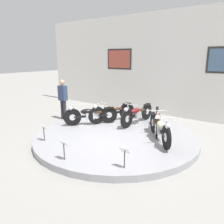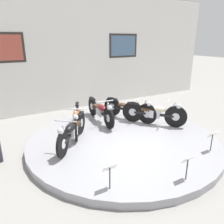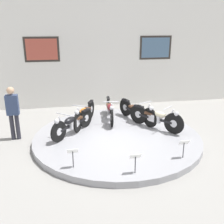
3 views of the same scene
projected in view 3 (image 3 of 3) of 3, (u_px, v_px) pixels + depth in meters
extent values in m
plane|color=gray|center=(117.00, 140.00, 8.25)|extent=(60.00, 60.00, 0.00)
cylinder|color=#99999E|center=(117.00, 137.00, 8.22)|extent=(5.16, 5.16, 0.18)
cube|color=white|center=(100.00, 54.00, 11.13)|extent=(14.00, 0.20, 4.51)
cube|color=#2D2823|center=(42.00, 49.00, 10.57)|extent=(1.40, 0.02, 1.00)
cube|color=#B24C3D|center=(42.00, 49.00, 10.56)|extent=(1.24, 0.02, 0.84)
cube|color=#2D2823|center=(156.00, 48.00, 11.34)|extent=(1.40, 0.02, 1.00)
cube|color=slate|center=(156.00, 48.00, 11.33)|extent=(1.24, 0.02, 0.84)
cylinder|color=black|center=(59.00, 132.00, 7.62)|extent=(0.45, 0.52, 0.63)
cylinder|color=silver|center=(59.00, 132.00, 7.62)|extent=(0.19, 0.21, 0.22)
cylinder|color=black|center=(86.00, 118.00, 8.73)|extent=(0.45, 0.52, 0.63)
cylinder|color=silver|center=(86.00, 118.00, 8.73)|extent=(0.19, 0.21, 0.22)
cube|color=black|center=(73.00, 124.00, 8.17)|extent=(0.85, 1.00, 0.07)
cube|color=silver|center=(72.00, 124.00, 8.13)|extent=(0.36, 0.37, 0.24)
ellipsoid|color=black|center=(70.00, 120.00, 8.00)|extent=(0.48, 0.51, 0.20)
cube|color=#472D1E|center=(77.00, 118.00, 8.31)|extent=(0.36, 0.37, 0.07)
cube|color=black|center=(86.00, 110.00, 8.64)|extent=(0.31, 0.34, 0.06)
cylinder|color=silver|center=(62.00, 124.00, 7.68)|extent=(0.19, 0.22, 0.54)
cylinder|color=silver|center=(63.00, 114.00, 7.68)|extent=(0.43, 0.37, 0.03)
sphere|color=silver|center=(56.00, 121.00, 7.46)|extent=(0.15, 0.15, 0.15)
cylinder|color=black|center=(78.00, 122.00, 8.33)|extent=(0.31, 0.63, 0.66)
cylinder|color=silver|center=(78.00, 122.00, 8.33)|extent=(0.15, 0.24, 0.23)
cylinder|color=black|center=(91.00, 109.00, 9.57)|extent=(0.31, 0.63, 0.66)
cylinder|color=silver|center=(91.00, 109.00, 9.57)|extent=(0.15, 0.24, 0.23)
cube|color=black|center=(85.00, 115.00, 8.95)|extent=(0.55, 1.17, 0.07)
cube|color=silver|center=(84.00, 115.00, 8.91)|extent=(0.31, 0.37, 0.24)
ellipsoid|color=#D16619|center=(83.00, 111.00, 8.76)|extent=(0.39, 0.53, 0.20)
cube|color=#472D1E|center=(87.00, 109.00, 9.11)|extent=(0.31, 0.37, 0.07)
cube|color=black|center=(91.00, 102.00, 9.48)|extent=(0.23, 0.37, 0.06)
cylinder|color=silver|center=(79.00, 115.00, 8.40)|extent=(0.14, 0.25, 0.54)
cylinder|color=silver|center=(80.00, 106.00, 8.42)|extent=(0.51, 0.24, 0.03)
sphere|color=silver|center=(77.00, 112.00, 8.16)|extent=(0.15, 0.15, 0.15)
cylinder|color=black|center=(112.00, 117.00, 8.75)|extent=(0.10, 0.67, 0.67)
cylinder|color=silver|center=(112.00, 117.00, 8.75)|extent=(0.08, 0.24, 0.23)
cylinder|color=black|center=(108.00, 105.00, 10.02)|extent=(0.10, 0.67, 0.67)
cylinder|color=silver|center=(108.00, 105.00, 10.02)|extent=(0.08, 0.24, 0.23)
cube|color=black|center=(110.00, 111.00, 9.39)|extent=(0.16, 1.24, 0.07)
cube|color=silver|center=(110.00, 111.00, 9.34)|extent=(0.22, 0.33, 0.24)
ellipsoid|color=maroon|center=(110.00, 107.00, 9.20)|extent=(0.25, 0.49, 0.20)
cube|color=#472D1E|center=(109.00, 105.00, 9.55)|extent=(0.22, 0.33, 0.07)
cube|color=black|center=(108.00, 98.00, 9.93)|extent=(0.13, 0.37, 0.06)
cylinder|color=silver|center=(111.00, 110.00, 8.83)|extent=(0.06, 0.25, 0.54)
cylinder|color=silver|center=(111.00, 102.00, 8.85)|extent=(0.54, 0.07, 0.03)
sphere|color=silver|center=(112.00, 108.00, 8.59)|extent=(0.15, 0.15, 0.15)
cylinder|color=black|center=(150.00, 118.00, 8.72)|extent=(0.32, 0.63, 0.66)
cylinder|color=silver|center=(150.00, 118.00, 8.72)|extent=(0.15, 0.24, 0.23)
cylinder|color=black|center=(126.00, 107.00, 9.77)|extent=(0.32, 0.63, 0.66)
cylinder|color=silver|center=(126.00, 107.00, 9.77)|extent=(0.15, 0.24, 0.23)
cube|color=black|center=(137.00, 112.00, 9.25)|extent=(0.58, 1.16, 0.07)
cube|color=silver|center=(138.00, 112.00, 9.21)|extent=(0.31, 0.37, 0.24)
ellipsoid|color=red|center=(140.00, 108.00, 9.08)|extent=(0.40, 0.53, 0.20)
cube|color=#472D1E|center=(133.00, 107.00, 9.37)|extent=(0.31, 0.37, 0.07)
cube|color=black|center=(126.00, 100.00, 9.68)|extent=(0.24, 0.37, 0.06)
cylinder|color=silver|center=(147.00, 111.00, 8.77)|extent=(0.14, 0.25, 0.54)
cylinder|color=silver|center=(145.00, 103.00, 8.77)|extent=(0.51, 0.25, 0.03)
sphere|color=silver|center=(152.00, 108.00, 8.56)|extent=(0.15, 0.15, 0.15)
cylinder|color=black|center=(174.00, 124.00, 8.18)|extent=(0.47, 0.56, 0.68)
cylinder|color=silver|center=(174.00, 124.00, 8.18)|extent=(0.20, 0.22, 0.24)
cylinder|color=black|center=(138.00, 114.00, 9.01)|extent=(0.47, 0.56, 0.68)
cylinder|color=silver|center=(138.00, 114.00, 9.01)|extent=(0.20, 0.22, 0.24)
cube|color=black|center=(155.00, 119.00, 8.60)|extent=(0.85, 1.00, 0.07)
cube|color=silver|center=(156.00, 118.00, 8.57)|extent=(0.36, 0.37, 0.24)
ellipsoid|color=beige|center=(159.00, 114.00, 8.45)|extent=(0.48, 0.51, 0.20)
cube|color=#472D1E|center=(150.00, 113.00, 8.69)|extent=(0.36, 0.37, 0.07)
cube|color=black|center=(139.00, 106.00, 8.92)|extent=(0.31, 0.34, 0.06)
cylinder|color=silver|center=(170.00, 116.00, 8.21)|extent=(0.19, 0.22, 0.54)
cylinder|color=silver|center=(168.00, 108.00, 8.19)|extent=(0.44, 0.37, 0.03)
sphere|color=silver|center=(176.00, 114.00, 8.03)|extent=(0.15, 0.15, 0.15)
cylinder|color=#333338|center=(73.00, 159.00, 6.28)|extent=(0.02, 0.02, 0.42)
cube|color=white|center=(73.00, 151.00, 6.21)|extent=(0.26, 0.11, 0.15)
cylinder|color=#333338|center=(135.00, 165.00, 6.04)|extent=(0.02, 0.02, 0.42)
cube|color=white|center=(136.00, 156.00, 5.97)|extent=(0.26, 0.11, 0.15)
cylinder|color=#333338|center=(183.00, 150.00, 6.74)|extent=(0.02, 0.02, 0.42)
cube|color=white|center=(184.00, 142.00, 6.66)|extent=(0.26, 0.11, 0.15)
cylinder|color=#2D2D38|center=(12.00, 127.00, 8.18)|extent=(0.13, 0.13, 0.82)
cylinder|color=#2D2D38|center=(18.00, 127.00, 8.20)|extent=(0.13, 0.13, 0.82)
cube|color=navy|center=(12.00, 105.00, 7.96)|extent=(0.36, 0.22, 0.62)
sphere|color=tan|center=(10.00, 91.00, 7.81)|extent=(0.22, 0.22, 0.22)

